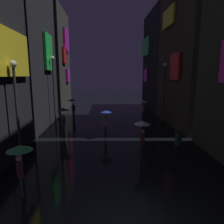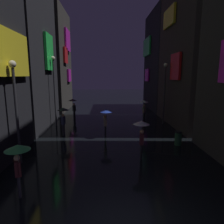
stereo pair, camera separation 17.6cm
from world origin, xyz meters
name	(u,v)px [view 2 (the right image)]	position (x,y,z in m)	size (l,w,h in m)	color
building_left_far	(51,61)	(-7.48, 21.79, 6.32)	(4.25, 7.58, 12.63)	#33302D
building_right_mid	(196,26)	(7.49, 13.37, 8.84)	(4.25, 8.74, 17.67)	#2D2826
building_right_far	(165,62)	(7.49, 22.15, 6.34)	(4.25, 8.28, 12.66)	black
pedestrian_foreground_left_black	(73,103)	(-3.90, 16.03, 1.67)	(0.90, 0.90, 2.12)	black
pedestrian_midstreet_centre_green	(18,156)	(-3.72, 2.08, 1.67)	(0.90, 0.90, 2.12)	#2D2D38
pedestrian_foreground_right_clear	(141,129)	(1.46, 5.59, 1.67)	(0.90, 0.90, 2.12)	black
pedestrian_midstreet_left_clear	(144,105)	(3.36, 14.76, 1.67)	(0.90, 0.90, 2.12)	#2D2D38
pedestrian_far_right_blue	(106,115)	(-0.47, 9.47, 1.67)	(0.90, 0.90, 2.12)	black
pedestrian_near_crossing_black	(63,114)	(-3.74, 10.24, 1.67)	(0.90, 0.90, 2.12)	#2D2D38
streetlamp_right_far	(165,86)	(5.00, 13.50, 3.53)	(0.36, 0.36, 5.67)	#2D2D33
streetlamp_left_near	(16,101)	(-5.00, 5.18, 3.32)	(0.36, 0.36, 5.28)	#2D2D33
streetlamp_left_far	(54,84)	(-5.00, 13.02, 3.81)	(0.36, 0.36, 6.19)	#2D2D33
trash_bin	(178,138)	(4.30, 7.61, 0.47)	(0.46, 0.46, 0.93)	#265933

